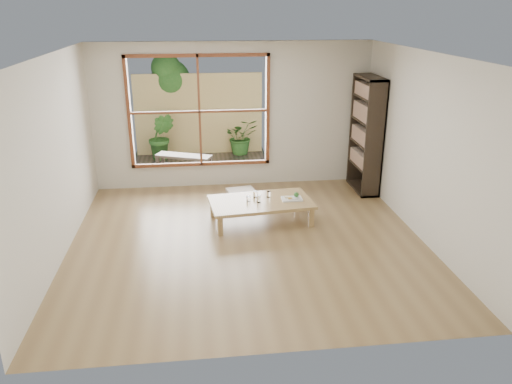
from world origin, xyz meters
TOP-DOWN VIEW (x-y plane):
  - ground at (0.00, 0.00)m, footprint 5.00×5.00m
  - low_table at (0.28, 0.66)m, footprint 1.65×1.04m
  - floor_cushion at (0.09, 1.87)m, footprint 0.56×0.56m
  - bookshelf at (2.32, 1.88)m, footprint 0.33×0.92m
  - glass_tall at (0.24, 0.60)m, footprint 0.06×0.06m
  - glass_mid at (0.42, 0.81)m, footprint 0.07×0.07m
  - glass_short at (0.22, 0.84)m, footprint 0.07×0.07m
  - glass_small at (0.09, 0.66)m, footprint 0.06×0.06m
  - food_tray at (0.78, 0.67)m, footprint 0.31×0.22m
  - deck at (-0.60, 3.56)m, footprint 2.80×2.00m
  - garden_bench at (-0.94, 3.21)m, footprint 1.15×0.72m
  - bamboo_fence at (-0.60, 4.56)m, footprint 2.80×0.06m
  - shrub_right at (0.32, 4.39)m, footprint 0.81×0.74m
  - shrub_left at (-1.42, 4.14)m, footprint 0.62×0.53m
  - garden_tree at (-1.28, 4.86)m, footprint 1.04×0.85m

SIDE VIEW (x-z plane):
  - ground at x=0.00m, z-range 0.00..0.00m
  - deck at x=-0.60m, z-range -0.03..0.03m
  - floor_cushion at x=0.09m, z-range 0.00..0.07m
  - low_table at x=0.28m, z-range 0.13..0.47m
  - garden_bench at x=-0.94m, z-range 0.14..0.49m
  - food_tray at x=0.78m, z-range 0.32..0.41m
  - glass_small at x=0.09m, z-range 0.34..0.42m
  - glass_mid at x=0.42m, z-range 0.34..0.43m
  - glass_short at x=0.22m, z-range 0.34..0.44m
  - glass_tall at x=0.24m, z-range 0.34..0.46m
  - shrub_right at x=0.32m, z-range 0.03..0.83m
  - shrub_left at x=-1.42m, z-range 0.02..1.04m
  - bamboo_fence at x=-0.60m, z-range 0.00..1.80m
  - bookshelf at x=2.32m, z-range 0.00..2.04m
  - garden_tree at x=-1.28m, z-range 0.52..2.74m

